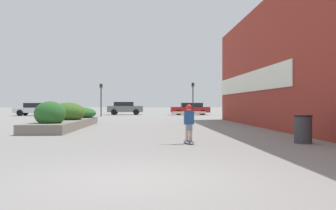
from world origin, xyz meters
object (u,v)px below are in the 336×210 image
(trash_bin, at_px, (303,129))
(car_leftmost, at_px, (125,108))
(skateboarder, at_px, (189,119))
(traffic_light_left, at_px, (101,94))
(car_center_left, at_px, (35,109))
(car_rightmost, at_px, (259,108))
(car_center_right, at_px, (190,109))
(skateboard, at_px, (189,142))
(traffic_light_right, at_px, (193,94))

(trash_bin, bearing_deg, car_leftmost, 103.46)
(skateboarder, height_order, traffic_light_left, traffic_light_left)
(trash_bin, bearing_deg, car_center_left, 120.40)
(trash_bin, relative_size, car_rightmost, 0.23)
(car_center_right, relative_size, car_rightmost, 1.17)
(trash_bin, relative_size, car_center_left, 0.21)
(skateboard, height_order, traffic_light_left, traffic_light_left)
(skateboarder, relative_size, traffic_light_left, 0.35)
(car_center_right, xyz_separation_m, traffic_light_left, (-10.10, -5.66, 1.58))
(skateboarder, relative_size, car_center_right, 0.26)
(traffic_light_right, bearing_deg, skateboard, -96.86)
(car_rightmost, xyz_separation_m, traffic_light_right, (-9.31, -6.76, 1.66))
(skateboarder, xyz_separation_m, car_center_left, (-14.31, 30.85, -0.05))
(car_center_left, bearing_deg, car_center_right, -82.88)
(skateboard, relative_size, trash_bin, 0.80)
(trash_bin, bearing_deg, car_center_right, 90.28)
(car_center_left, bearing_deg, skateboard, -155.12)
(skateboard, relative_size, car_center_right, 0.16)
(skateboarder, relative_size, car_leftmost, 0.28)
(traffic_light_right, bearing_deg, traffic_light_left, -175.72)
(car_leftmost, relative_size, traffic_light_left, 1.25)
(car_center_left, relative_size, car_rightmost, 1.10)
(car_rightmost, bearing_deg, skateboard, -19.99)
(car_center_right, height_order, traffic_light_left, traffic_light_left)
(car_leftmost, xyz_separation_m, car_rightmost, (17.05, 0.84, -0.04))
(skateboarder, distance_m, car_rightmost, 37.16)
(car_rightmost, height_order, traffic_light_left, traffic_light_left)
(car_rightmost, bearing_deg, traffic_light_left, -68.63)
(car_leftmost, distance_m, car_rightmost, 17.07)
(car_center_right, bearing_deg, skateboard, 173.69)
(car_center_right, distance_m, traffic_light_right, 5.22)
(skateboard, distance_m, car_leftmost, 34.37)
(trash_bin, distance_m, car_center_left, 35.82)
(trash_bin, bearing_deg, traffic_light_right, 90.87)
(trash_bin, distance_m, traffic_light_left, 29.39)
(trash_bin, xyz_separation_m, traffic_light_right, (-0.43, 28.21, 2.00))
(car_center_right, bearing_deg, car_rightmost, -78.57)
(traffic_light_right, bearing_deg, car_center_right, 86.91)
(car_center_left, bearing_deg, car_rightmost, -81.43)
(traffic_light_right, bearing_deg, skateboarder, -96.86)
(skateboarder, xyz_separation_m, car_leftmost, (-4.35, 34.09, 0.02))
(car_center_left, xyz_separation_m, car_center_right, (17.96, 2.24, 0.00))
(trash_bin, distance_m, traffic_light_right, 28.29)
(car_center_right, bearing_deg, car_center_left, 97.12)
(car_center_left, xyz_separation_m, car_rightmost, (27.01, 4.07, 0.03))
(skateboarder, xyz_separation_m, traffic_light_left, (-6.44, 27.43, 1.53))
(car_leftmost, bearing_deg, traffic_light_left, -17.47)
(trash_bin, bearing_deg, skateboard, 179.32)
(skateboarder, bearing_deg, car_leftmost, 89.48)
(car_center_left, height_order, traffic_light_right, traffic_light_right)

